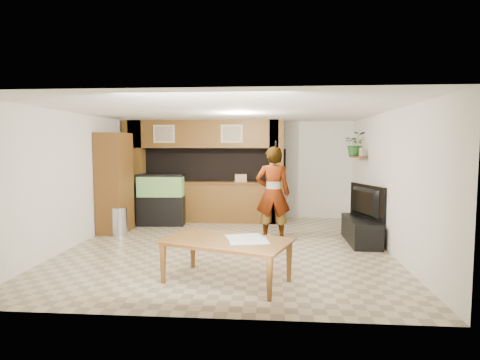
# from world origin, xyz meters

# --- Properties ---
(floor) EXTENTS (6.50, 6.50, 0.00)m
(floor) POSITION_xyz_m (0.00, 0.00, 0.00)
(floor) COLOR tan
(floor) RESTS_ON ground
(ceiling) EXTENTS (6.50, 6.50, 0.00)m
(ceiling) POSITION_xyz_m (0.00, 0.00, 2.60)
(ceiling) COLOR white
(ceiling) RESTS_ON wall_back
(wall_back) EXTENTS (6.00, 0.00, 6.00)m
(wall_back) POSITION_xyz_m (0.00, 3.25, 1.30)
(wall_back) COLOR silver
(wall_back) RESTS_ON floor
(wall_left) EXTENTS (0.00, 6.50, 6.50)m
(wall_left) POSITION_xyz_m (-3.00, 0.00, 1.30)
(wall_left) COLOR silver
(wall_left) RESTS_ON floor
(wall_right) EXTENTS (0.00, 6.50, 6.50)m
(wall_right) POSITION_xyz_m (3.00, 0.00, 1.30)
(wall_right) COLOR silver
(wall_right) RESTS_ON floor
(partition) EXTENTS (4.20, 0.99, 2.60)m
(partition) POSITION_xyz_m (-0.95, 2.64, 1.31)
(partition) COLOR brown
(partition) RESTS_ON floor
(wall_clock) EXTENTS (0.05, 0.25, 0.25)m
(wall_clock) POSITION_xyz_m (-2.97, 1.00, 1.90)
(wall_clock) COLOR black
(wall_clock) RESTS_ON wall_left
(wall_shelf) EXTENTS (0.25, 0.90, 0.04)m
(wall_shelf) POSITION_xyz_m (2.85, 1.95, 1.70)
(wall_shelf) COLOR brown
(wall_shelf) RESTS_ON wall_right
(pantry_cabinet) EXTENTS (0.56, 0.92, 2.24)m
(pantry_cabinet) POSITION_xyz_m (-2.70, 1.13, 1.12)
(pantry_cabinet) COLOR brown
(pantry_cabinet) RESTS_ON floor
(trash_can) EXTENTS (0.34, 0.34, 0.61)m
(trash_can) POSITION_xyz_m (-2.48, 0.79, 0.31)
(trash_can) COLOR #B2B2B7
(trash_can) RESTS_ON floor
(aquarium) EXTENTS (1.14, 0.43, 1.27)m
(aquarium) POSITION_xyz_m (-1.87, 1.95, 0.62)
(aquarium) COLOR black
(aquarium) RESTS_ON floor
(tv_stand) EXTENTS (0.54, 1.46, 0.49)m
(tv_stand) POSITION_xyz_m (2.65, 0.54, 0.24)
(tv_stand) COLOR black
(tv_stand) RESTS_ON floor
(television) EXTENTS (0.53, 1.19, 0.69)m
(television) POSITION_xyz_m (2.65, 0.54, 0.83)
(television) COLOR black
(television) RESTS_ON tv_stand
(photo_frame) EXTENTS (0.05, 0.15, 0.19)m
(photo_frame) POSITION_xyz_m (2.85, 1.63, 1.82)
(photo_frame) COLOR tan
(photo_frame) RESTS_ON wall_shelf
(potted_plant) EXTENTS (0.57, 0.51, 0.56)m
(potted_plant) POSITION_xyz_m (2.82, 2.15, 2.00)
(potted_plant) COLOR #255A24
(potted_plant) RESTS_ON wall_shelf
(person) EXTENTS (0.72, 0.48, 1.95)m
(person) POSITION_xyz_m (0.87, 0.62, 0.97)
(person) COLOR #968052
(person) RESTS_ON floor
(microphone) EXTENTS (0.03, 0.09, 0.15)m
(microphone) POSITION_xyz_m (0.92, 0.46, 1.98)
(microphone) COLOR black
(microphone) RESTS_ON person
(dining_table) EXTENTS (2.03, 1.55, 0.63)m
(dining_table) POSITION_xyz_m (0.19, -2.07, 0.32)
(dining_table) COLOR brown
(dining_table) RESTS_ON floor
(newspaper_a) EXTENTS (0.60, 0.48, 0.01)m
(newspaper_a) POSITION_xyz_m (0.52, -2.12, 0.63)
(newspaper_a) COLOR silver
(newspaper_a) RESTS_ON dining_table
(newspaper_b) EXTENTS (0.62, 0.53, 0.01)m
(newspaper_b) POSITION_xyz_m (0.45, -1.89, 0.63)
(newspaper_b) COLOR silver
(newspaper_b) RESTS_ON dining_table
(counter_box) EXTENTS (0.31, 0.22, 0.20)m
(counter_box) POSITION_xyz_m (0.06, 2.45, 1.14)
(counter_box) COLOR tan
(counter_box) RESTS_ON partition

